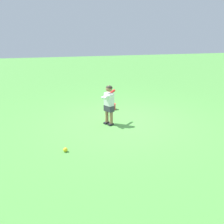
{
  "coord_description": "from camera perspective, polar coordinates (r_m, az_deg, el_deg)",
  "views": [
    {
      "loc": [
        2.0,
        6.04,
        2.38
      ],
      "look_at": [
        0.44,
        0.4,
        0.45
      ],
      "focal_mm": 38.4,
      "sensor_mm": 36.0,
      "label": 1
    }
  ],
  "objects": [
    {
      "name": "ground_plane",
      "position": [
        6.79,
        2.71,
        -2.26
      ],
      "size": [
        40.0,
        40.0,
        0.0
      ],
      "primitive_type": "plane",
      "color": "#519942"
    },
    {
      "name": "child_batter",
      "position": [
        6.38,
        -0.73,
        2.54
      ],
      "size": [
        0.49,
        0.5,
        1.08
      ],
      "color": "#232328",
      "rests_on": "ground"
    },
    {
      "name": "play_ball_far_right",
      "position": [
        5.19,
        -11.03,
        -8.81
      ],
      "size": [
        0.1,
        0.1,
        0.1
      ],
      "primitive_type": "sphere",
      "color": "yellow",
      "rests_on": "ground"
    },
    {
      "name": "toy_bucket",
      "position": [
        7.83,
        0.13,
        1.34
      ],
      "size": [
        0.22,
        0.22,
        0.19
      ],
      "color": "red",
      "rests_on": "ground"
    }
  ]
}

